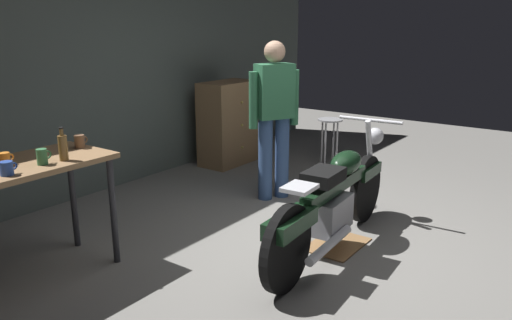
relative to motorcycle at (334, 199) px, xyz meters
The scene contains 13 objects.
ground_plane 0.46m from the motorcycle, 81.07° to the left, with size 12.00×12.00×0.00m, color gray.
back_wall 3.10m from the motorcycle, 89.70° to the left, with size 8.00×0.12×3.10m, color #56605B.
workbench 2.40m from the motorcycle, 139.58° to the left, with size 1.30×0.64×0.90m.
motorcycle is the anchor object (origin of this frame).
person_standing 1.45m from the motorcycle, 55.19° to the left, with size 0.51×0.38×1.67m.
shop_stool 2.52m from the motorcycle, 28.78° to the left, with size 0.32×0.32×0.64m.
wooden_dresser 2.87m from the motorcycle, 56.60° to the left, with size 0.80×0.47×1.10m.
drip_tray 0.45m from the motorcycle, ahead, with size 0.56×0.40×0.01m, color olive.
mug_orange_travel 2.48m from the motorcycle, 139.94° to the left, with size 0.10×0.07×0.09m.
mug_blue_enamel 2.43m from the motorcycle, 145.74° to the left, with size 0.11×0.08×0.09m.
mug_green_speckled 2.24m from the motorcycle, 140.68° to the left, with size 0.11×0.07×0.11m.
mug_brown_stoneware 2.08m from the motorcycle, 128.17° to the left, with size 0.11×0.08×0.10m.
bottle 2.13m from the motorcycle, 138.57° to the left, with size 0.06×0.06×0.24m.
Camera 1 is at (-3.54, -1.87, 1.85)m, focal length 35.28 mm.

